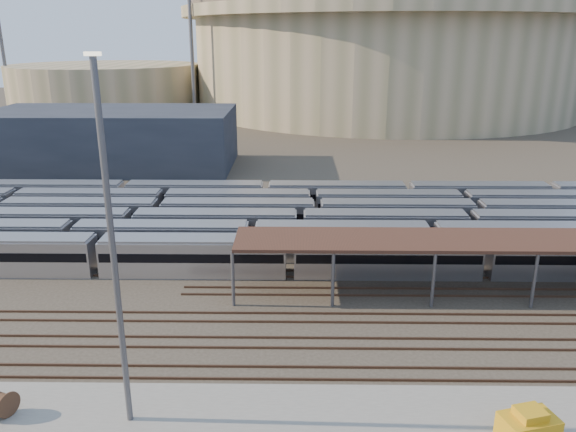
# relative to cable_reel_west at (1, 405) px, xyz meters

# --- Properties ---
(ground) EXTENTS (420.00, 420.00, 0.00)m
(ground) POSITION_rel_cable_reel_west_xyz_m (20.51, 14.03, -1.01)
(ground) COLOR #383026
(ground) RESTS_ON ground
(apron) EXTENTS (50.00, 9.00, 0.20)m
(apron) POSITION_rel_cable_reel_west_xyz_m (15.51, -0.97, -0.91)
(apron) COLOR gray
(apron) RESTS_ON ground
(subway_trains) EXTENTS (119.14, 23.90, 3.60)m
(subway_trains) POSITION_rel_cable_reel_west_xyz_m (17.23, 32.53, 0.79)
(subway_trains) COLOR #ACACB0
(subway_trains) RESTS_ON ground
(inspection_shed) EXTENTS (60.30, 6.00, 5.30)m
(inspection_shed) POSITION_rel_cable_reel_west_xyz_m (42.51, 18.03, 3.97)
(inspection_shed) COLOR #55555A
(inspection_shed) RESTS_ON ground
(empty_tracks) EXTENTS (170.00, 9.62, 0.18)m
(empty_tracks) POSITION_rel_cable_reel_west_xyz_m (20.51, 9.03, -0.92)
(empty_tracks) COLOR #4C3323
(empty_tracks) RESTS_ON ground
(stadium) EXTENTS (124.00, 124.00, 32.50)m
(stadium) POSITION_rel_cable_reel_west_xyz_m (45.51, 154.03, 15.46)
(stadium) COLOR tan
(stadium) RESTS_ON ground
(secondary_arena) EXTENTS (56.00, 56.00, 14.00)m
(secondary_arena) POSITION_rel_cable_reel_west_xyz_m (-39.49, 144.03, 5.99)
(secondary_arena) COLOR tan
(secondary_arena) RESTS_ON ground
(service_building) EXTENTS (42.00, 20.00, 10.00)m
(service_building) POSITION_rel_cable_reel_west_xyz_m (-14.49, 69.03, 3.99)
(service_building) COLOR #1E232D
(service_building) RESTS_ON ground
(floodlight_0) EXTENTS (4.00, 1.00, 38.40)m
(floodlight_0) POSITION_rel_cable_reel_west_xyz_m (-9.49, 124.03, 19.64)
(floodlight_0) COLOR #55555A
(floodlight_0) RESTS_ON ground
(floodlight_1) EXTENTS (4.00, 1.00, 38.40)m
(floodlight_1) POSITION_rel_cable_reel_west_xyz_m (-64.49, 134.03, 19.64)
(floodlight_1) COLOR #55555A
(floodlight_1) RESTS_ON ground
(floodlight_3) EXTENTS (4.00, 1.00, 38.40)m
(floodlight_3) POSITION_rel_cable_reel_west_xyz_m (10.51, 174.03, 19.64)
(floodlight_3) COLOR #55555A
(floodlight_3) RESTS_ON ground
(cable_reel_west) EXTENTS (1.50, 1.85, 1.62)m
(cable_reel_west) POSITION_rel_cable_reel_west_xyz_m (0.00, 0.00, 0.00)
(cable_reel_west) COLOR #4E341F
(cable_reel_west) RESTS_ON apron
(yard_light_pole) EXTENTS (0.82, 0.36, 21.46)m
(yard_light_pole) POSITION_rel_cable_reel_west_xyz_m (7.85, -0.15, 10.00)
(yard_light_pole) COLOR #55555A
(yard_light_pole) RESTS_ON apron
(yellow_equipment) EXTENTS (3.46, 2.66, 1.91)m
(yellow_equipment) POSITION_rel_cable_reel_west_xyz_m (31.01, -2.13, 0.14)
(yellow_equipment) COLOR #C48D12
(yellow_equipment) RESTS_ON apron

